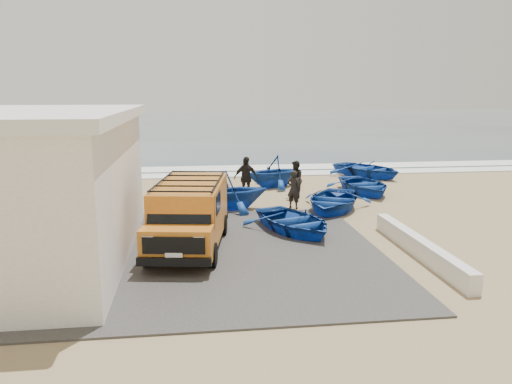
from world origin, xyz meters
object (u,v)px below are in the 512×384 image
van (190,212)px  boat_far_left (274,171)px  boat_mid_right (364,185)px  fisherman_middle (295,180)px  boat_near_right (333,200)px  fisherman_back (246,178)px  parapet (419,247)px  boat_near_left (294,221)px  boat_far_right (367,169)px  boat_mid_left (231,190)px  fisherman_front (294,189)px

van → boat_far_left: van is taller
boat_mid_right → fisherman_middle: 3.55m
boat_near_right → fisherman_back: 4.20m
parapet → boat_far_left: size_ratio=1.95×
boat_mid_right → fisherman_middle: bearing=-174.4°
van → boat_near_right: size_ratio=1.29×
boat_near_right → parapet: bearing=-54.8°
boat_near_right → fisherman_middle: bearing=139.1°
fisherman_middle → van: bearing=-26.4°
boat_near_left → fisherman_back: (-1.06, 5.54, 0.57)m
boat_near_left → boat_far_right: 12.33m
boat_mid_left → fisherman_front: size_ratio=1.93×
parapet → boat_far_right: bearing=76.6°
boat_mid_left → boat_mid_right: 7.02m
boat_far_right → fisherman_back: fisherman_back is taller
van → boat_near_left: (3.54, 1.32, -0.75)m
boat_mid_right → fisherman_front: bearing=-151.6°
van → boat_near_right: (5.77, 4.30, -0.72)m
boat_near_right → boat_mid_right: (2.41, 3.12, -0.01)m
parapet → van: van is taller
boat_near_left → boat_mid_right: size_ratio=0.97×
boat_mid_left → fisherman_middle: bearing=-69.7°
boat_near_left → boat_mid_right: (4.64, 6.11, 0.01)m
boat_far_left → fisherman_front: size_ratio=1.92×
van → fisherman_middle: bearing=64.2°
boat_mid_left → boat_mid_right: boat_mid_left is taller
boat_near_right → van: bearing=-117.1°
boat_near_left → fisherman_middle: 5.61m
van → boat_mid_left: van is taller
boat_mid_right → boat_far_left: (-4.00, 2.07, 0.40)m
boat_mid_left → fisherman_back: fisherman_back is taller
boat_mid_left → fisherman_front: boat_mid_left is taller
boat_near_left → boat_far_left: bearing=65.2°
boat_mid_right → fisherman_middle: fisherman_middle is taller
boat_near_right → boat_mid_left: size_ratio=1.31×
fisherman_middle → boat_near_left: bearing=-3.8°
boat_far_left → fisherman_back: (-1.70, -2.64, 0.16)m
boat_mid_right → fisherman_front: (-3.93, -2.60, 0.39)m
van → boat_far_left: size_ratio=1.69×
boat_mid_right → boat_far_right: boat_far_right is taller
van → boat_near_right: 7.23m
van → boat_far_left: bearing=75.3°
parapet → fisherman_back: size_ratio=3.11×
boat_near_right → boat_mid_left: bearing=-161.9°
boat_mid_right → fisherman_front: 4.73m
parapet → van: bearing=166.1°
boat_far_right → boat_mid_left: bearing=-170.5°
parapet → boat_far_right: (3.21, 13.52, 0.17)m
boat_mid_right → boat_far_right: size_ratio=0.91×
boat_far_left → parapet: bearing=-9.8°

